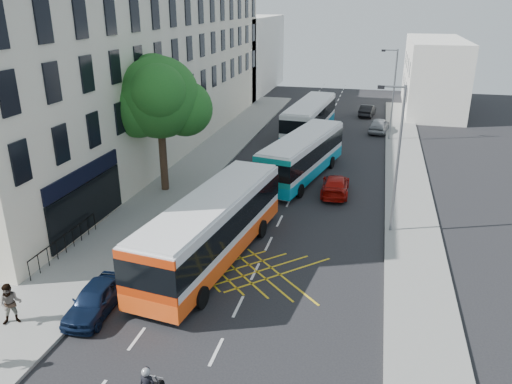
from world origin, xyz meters
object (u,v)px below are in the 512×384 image
Objects in this scene: lamp_far at (393,90)px; pedestrian_near at (11,304)px; bus_mid at (302,156)px; distant_car_silver at (379,125)px; bus_near at (212,227)px; lamp_near at (397,153)px; parked_car_silver at (181,223)px; distant_car_grey at (315,114)px; street_tree at (159,98)px; red_hatchback at (335,185)px; distant_car_dark at (367,110)px; parked_car_blue at (95,299)px; bus_far at (310,118)px.

lamp_far reaches higher than pedestrian_near.
lamp_far reaches higher than bus_mid.
bus_near is at bearing 82.50° from distant_car_silver.
lamp_near reaches higher than parked_car_silver.
parked_car_silver and distant_car_silver have the same top height.
bus_near reaches higher than distant_car_grey.
street_tree is 1.10× the size of lamp_far.
bus_near is 11.71m from red_hatchback.
distant_car_dark is at bearing 44.58° from pedestrian_near.
distant_car_silver reaches higher than parked_car_blue.
bus_near is at bearing 20.60° from pedestrian_near.
parked_car_silver reaches higher than parked_car_blue.
pedestrian_near reaches higher than parked_car_blue.
bus_far is at bearing 48.05° from pedestrian_near.
bus_mid is at bearing 29.97° from street_tree.
pedestrian_near is (-3.38, -9.36, 0.32)m from parked_car_silver.
parked_car_silver is at bearing -164.64° from lamp_near.
bus_far is 30.91m from parked_car_blue.
lamp_near is at bearing -11.40° from street_tree.
red_hatchback is (-3.46, -14.82, -3.99)m from lamp_far.
lamp_near is 28.34m from distant_car_grey.
parked_car_silver is 2.44× the size of pedestrian_near.
distant_car_silver is 37.88m from pedestrian_near.
red_hatchback is at bearing 123.75° from lamp_near.
lamp_far is at bearing -38.45° from distant_car_grey.
lamp_far is (0.00, 20.00, 0.00)m from lamp_near.
street_tree reaches higher than parked_car_silver.
bus_near is at bearing 87.84° from distant_car_dark.
street_tree is 2.06× the size of parked_car_silver.
distant_car_silver is at bearing 63.97° from parked_car_silver.
bus_near is at bearing 55.56° from parked_car_blue.
parked_car_blue is 0.80× the size of distant_car_grey.
bus_far is (-7.28, 19.77, -2.89)m from lamp_near.
bus_far reaches higher than distant_car_grey.
lamp_near is 4.58× the size of pedestrian_near.
lamp_near is 23.28m from distant_car_silver.
street_tree is 1.10× the size of lamp_near.
street_tree reaches higher than distant_car_grey.
parked_car_silver is at bearing 82.93° from distant_car_dark.
bus_far is at bearing 71.85° from distant_car_dark.
street_tree is at bearing -109.00° from bus_far.
parked_car_blue is at bearing -78.06° from street_tree.
lamp_far is 1.88× the size of parked_car_silver.
bus_far is at bearing -82.92° from distant_car_grey.
bus_mid reaches higher than distant_car_silver.
distant_car_silver reaches higher than distant_car_dark.
parked_car_silver is at bearing 40.80° from pedestrian_near.
lamp_near is 30.44m from distant_car_dark.
parked_car_silver is at bearing 81.32° from parked_car_blue.
distant_car_dark is at bearing 70.52° from parked_car_silver.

